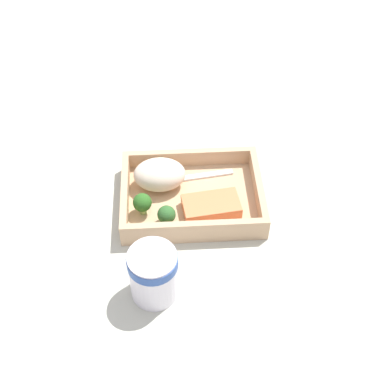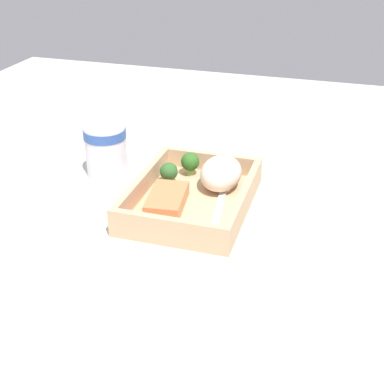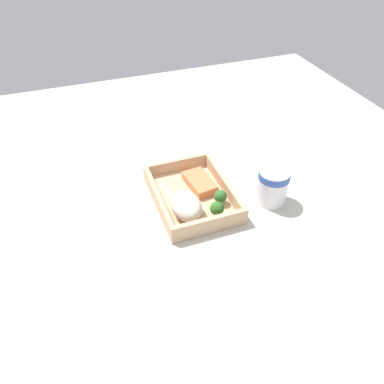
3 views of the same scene
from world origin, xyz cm
name	(u,v)px [view 3 (image 3 of 3)]	position (x,y,z in cm)	size (l,w,h in cm)	color
ground_plane	(192,203)	(0.00, 0.00, -1.00)	(160.00, 160.00, 2.00)	#BABBAA
takeout_tray	(192,198)	(0.00, 0.00, 0.60)	(25.29, 18.79, 1.20)	tan
tray_rim	(192,191)	(0.00, 0.00, 2.89)	(25.29, 18.79, 3.39)	tan
salmon_fillet	(200,183)	(-3.21, 3.28, 2.35)	(9.97, 5.63, 2.29)	#EC7A49
mashed_potatoes	(186,206)	(5.72, -3.47, 3.97)	(9.52, 7.00, 5.54)	beige
broccoli_floret_1	(220,197)	(4.71, 5.69, 3.38)	(3.19, 3.19, 3.87)	#779B51
broccoli_floret_2	(217,209)	(8.85, 3.05, 3.74)	(3.32, 3.32, 4.32)	#7EA159
fork	(175,202)	(0.85, -4.77, 1.42)	(15.88, 3.80, 0.44)	white
paper_cup	(273,184)	(6.96, 18.65, 5.32)	(7.74, 7.74, 9.52)	white
receipt_slip	(210,262)	(20.24, -3.09, 0.12)	(7.75, 11.70, 0.24)	white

